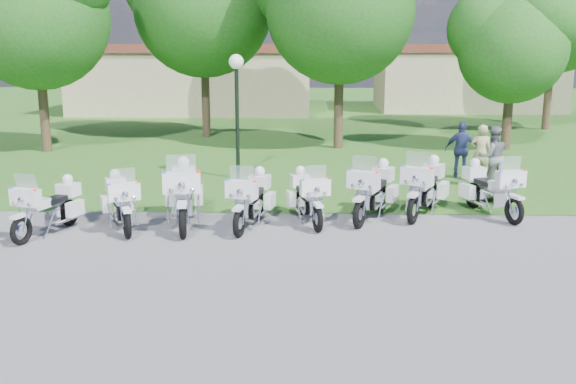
{
  "coord_description": "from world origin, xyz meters",
  "views": [
    {
      "loc": [
        1.07,
        -12.12,
        3.99
      ],
      "look_at": [
        0.61,
        1.2,
        0.95
      ],
      "focal_mm": 40.0,
      "sensor_mm": 36.0,
      "label": 1
    }
  ],
  "objects_px": {
    "motorcycle_7": "(490,188)",
    "motorcycle_3": "(251,198)",
    "lamp_post": "(237,85)",
    "motorcycle_1": "(120,201)",
    "bystander_b": "(492,157)",
    "bystander_c": "(462,150)",
    "motorcycle_2": "(183,193)",
    "motorcycle_6": "(425,186)",
    "motorcycle_5": "(373,190)",
    "motorcycle_4": "(307,196)",
    "motorcycle_0": "(49,206)",
    "bystander_a": "(481,153)"
  },
  "relations": [
    {
      "from": "motorcycle_6",
      "to": "lamp_post",
      "type": "height_order",
      "value": "lamp_post"
    },
    {
      "from": "bystander_c",
      "to": "motorcycle_0",
      "type": "bearing_deg",
      "value": 46.47
    },
    {
      "from": "motorcycle_2",
      "to": "motorcycle_7",
      "type": "distance_m",
      "value": 7.3
    },
    {
      "from": "motorcycle_0",
      "to": "motorcycle_6",
      "type": "distance_m",
      "value": 8.64
    },
    {
      "from": "motorcycle_1",
      "to": "motorcycle_7",
      "type": "bearing_deg",
      "value": 165.76
    },
    {
      "from": "lamp_post",
      "to": "motorcycle_4",
      "type": "bearing_deg",
      "value": -66.13
    },
    {
      "from": "motorcycle_3",
      "to": "bystander_c",
      "type": "height_order",
      "value": "bystander_c"
    },
    {
      "from": "bystander_a",
      "to": "bystander_b",
      "type": "xyz_separation_m",
      "value": [
        0.11,
        -0.88,
        0.03
      ]
    },
    {
      "from": "motorcycle_4",
      "to": "motorcycle_5",
      "type": "bearing_deg",
      "value": 178.83
    },
    {
      "from": "motorcycle_1",
      "to": "motorcycle_6",
      "type": "distance_m",
      "value": 7.16
    },
    {
      "from": "motorcycle_5",
      "to": "motorcycle_7",
      "type": "xyz_separation_m",
      "value": [
        2.84,
        0.41,
        -0.03
      ]
    },
    {
      "from": "motorcycle_7",
      "to": "bystander_b",
      "type": "height_order",
      "value": "bystander_b"
    },
    {
      "from": "motorcycle_5",
      "to": "bystander_a",
      "type": "xyz_separation_m",
      "value": [
        3.61,
        4.37,
        0.18
      ]
    },
    {
      "from": "motorcycle_1",
      "to": "motorcycle_7",
      "type": "xyz_separation_m",
      "value": [
        8.57,
        1.46,
        0.03
      ]
    },
    {
      "from": "motorcycle_3",
      "to": "bystander_a",
      "type": "distance_m",
      "value": 8.24
    },
    {
      "from": "motorcycle_1",
      "to": "bystander_b",
      "type": "distance_m",
      "value": 10.48
    },
    {
      "from": "motorcycle_0",
      "to": "motorcycle_6",
      "type": "height_order",
      "value": "motorcycle_6"
    },
    {
      "from": "motorcycle_1",
      "to": "bystander_a",
      "type": "bearing_deg",
      "value": -173.77
    },
    {
      "from": "motorcycle_2",
      "to": "motorcycle_4",
      "type": "bearing_deg",
      "value": 178.17
    },
    {
      "from": "motorcycle_1",
      "to": "bystander_b",
      "type": "height_order",
      "value": "bystander_b"
    },
    {
      "from": "motorcycle_1",
      "to": "motorcycle_4",
      "type": "xyz_separation_m",
      "value": [
        4.17,
        0.67,
        -0.01
      ]
    },
    {
      "from": "lamp_post",
      "to": "motorcycle_1",
      "type": "bearing_deg",
      "value": -110.14
    },
    {
      "from": "motorcycle_3",
      "to": "bystander_b",
      "type": "xyz_separation_m",
      "value": [
        6.54,
        4.26,
        0.25
      ]
    },
    {
      "from": "motorcycle_7",
      "to": "motorcycle_3",
      "type": "bearing_deg",
      "value": -7.45
    },
    {
      "from": "motorcycle_1",
      "to": "bystander_c",
      "type": "relative_size",
      "value": 1.19
    },
    {
      "from": "motorcycle_4",
      "to": "motorcycle_7",
      "type": "relative_size",
      "value": 0.96
    },
    {
      "from": "motorcycle_4",
      "to": "bystander_c",
      "type": "relative_size",
      "value": 1.23
    },
    {
      "from": "motorcycle_0",
      "to": "bystander_b",
      "type": "height_order",
      "value": "bystander_b"
    },
    {
      "from": "motorcycle_7",
      "to": "lamp_post",
      "type": "relative_size",
      "value": 0.59
    },
    {
      "from": "motorcycle_7",
      "to": "bystander_a",
      "type": "distance_m",
      "value": 4.04
    },
    {
      "from": "motorcycle_2",
      "to": "motorcycle_6",
      "type": "relative_size",
      "value": 1.15
    },
    {
      "from": "motorcycle_6",
      "to": "lamp_post",
      "type": "bearing_deg",
      "value": -14.85
    },
    {
      "from": "motorcycle_5",
      "to": "motorcycle_7",
      "type": "bearing_deg",
      "value": -148.95
    },
    {
      "from": "motorcycle_7",
      "to": "lamp_post",
      "type": "bearing_deg",
      "value": -51.03
    },
    {
      "from": "motorcycle_1",
      "to": "bystander_b",
      "type": "bearing_deg",
      "value": -178.24
    },
    {
      "from": "motorcycle_0",
      "to": "motorcycle_4",
      "type": "distance_m",
      "value": 5.7
    },
    {
      "from": "motorcycle_0",
      "to": "bystander_c",
      "type": "distance_m",
      "value": 12.14
    },
    {
      "from": "motorcycle_3",
      "to": "lamp_post",
      "type": "xyz_separation_m",
      "value": [
        -0.89,
        5.24,
        2.23
      ]
    },
    {
      "from": "motorcycle_2",
      "to": "motorcycle_6",
      "type": "distance_m",
      "value": 5.76
    },
    {
      "from": "motorcycle_2",
      "to": "bystander_b",
      "type": "bearing_deg",
      "value": -161.76
    },
    {
      "from": "bystander_b",
      "to": "motorcycle_2",
      "type": "bearing_deg",
      "value": 21.18
    },
    {
      "from": "motorcycle_6",
      "to": "motorcycle_5",
      "type": "bearing_deg",
      "value": 41.75
    },
    {
      "from": "motorcycle_2",
      "to": "bystander_c",
      "type": "relative_size",
      "value": 1.51
    },
    {
      "from": "motorcycle_4",
      "to": "lamp_post",
      "type": "relative_size",
      "value": 0.57
    },
    {
      "from": "motorcycle_4",
      "to": "bystander_c",
      "type": "bearing_deg",
      "value": -146.84
    },
    {
      "from": "motorcycle_0",
      "to": "motorcycle_3",
      "type": "relative_size",
      "value": 0.93
    },
    {
      "from": "bystander_b",
      "to": "bystander_c",
      "type": "xyz_separation_m",
      "value": [
        -0.55,
        1.39,
        -0.02
      ]
    },
    {
      "from": "motorcycle_2",
      "to": "motorcycle_5",
      "type": "relative_size",
      "value": 1.16
    },
    {
      "from": "motorcycle_3",
      "to": "motorcycle_6",
      "type": "relative_size",
      "value": 0.98
    },
    {
      "from": "motorcycle_6",
      "to": "bystander_b",
      "type": "xyz_separation_m",
      "value": [
        2.44,
        3.09,
        0.2
      ]
    }
  ]
}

